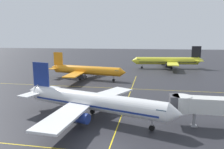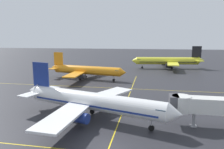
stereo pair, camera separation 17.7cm
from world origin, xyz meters
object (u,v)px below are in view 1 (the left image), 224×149
object	(u,v)px
airliner_front_gate	(92,101)
jet_bridge	(213,106)
airliner_second_row	(86,70)
airliner_third_row	(168,61)

from	to	relation	value
airliner_front_gate	jet_bridge	bearing A→B (deg)	-0.52
airliner_second_row	jet_bridge	xyz separation A→B (m)	(35.67, -39.61, 0.57)
airliner_front_gate	jet_bridge	size ratio (longest dim) A/B	1.90
airliner_front_gate	airliner_third_row	world-z (taller)	airliner_third_row
airliner_front_gate	airliner_second_row	size ratio (longest dim) A/B	1.02
airliner_front_gate	airliner_second_row	bearing A→B (deg)	108.99
airliner_front_gate	airliner_third_row	size ratio (longest dim) A/B	0.88
airliner_second_row	airliner_third_row	size ratio (longest dim) A/B	0.86
jet_bridge	airliner_second_row	bearing A→B (deg)	132.00
jet_bridge	airliner_third_row	bearing A→B (deg)	91.21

